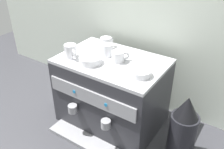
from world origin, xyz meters
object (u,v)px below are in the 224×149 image
object	(u,v)px
ceramic_bowl_1	(141,73)
ceramic_cup_1	(106,44)
ceramic_cup_0	(119,56)
ceramic_cup_2	(71,51)
milk_pitcher	(58,94)
ceramic_bowl_0	(90,60)
ceramic_cup_3	(107,50)
espresso_machine	(112,92)
coffee_grinder	(183,129)

from	to	relation	value
ceramic_bowl_1	ceramic_cup_1	bearing A→B (deg)	153.35
ceramic_cup_0	ceramic_cup_2	xyz separation A→B (m)	(-0.27, -0.11, 0.01)
ceramic_cup_0	milk_pitcher	world-z (taller)	ceramic_cup_0
ceramic_bowl_1	milk_pitcher	bearing A→B (deg)	178.89
ceramic_bowl_0	ceramic_bowl_1	bearing A→B (deg)	6.31
ceramic_cup_1	ceramic_cup_3	world-z (taller)	ceramic_cup_1
espresso_machine	ceramic_cup_0	xyz separation A→B (m)	(0.04, 0.01, 0.27)
espresso_machine	ceramic_bowl_1	xyz separation A→B (m)	(0.23, -0.07, 0.25)
ceramic_cup_3	ceramic_bowl_0	world-z (taller)	ceramic_cup_3
ceramic_cup_0	milk_pitcher	bearing A→B (deg)	-172.95
ceramic_cup_2	ceramic_bowl_1	bearing A→B (deg)	4.97
espresso_machine	ceramic_bowl_0	bearing A→B (deg)	-128.65
ceramic_cup_1	milk_pitcher	xyz separation A→B (m)	(-0.34, -0.16, -0.44)
espresso_machine	ceramic_cup_3	world-z (taller)	ceramic_cup_3
ceramic_cup_0	ceramic_cup_1	distance (m)	0.18
ceramic_bowl_1	coffee_grinder	size ratio (longest dim) A/B	0.27
ceramic_bowl_0	coffee_grinder	distance (m)	0.65
ceramic_cup_1	ceramic_bowl_0	size ratio (longest dim) A/B	0.87
ceramic_cup_0	ceramic_bowl_0	bearing A→B (deg)	-139.41
ceramic_cup_0	ceramic_cup_3	xyz separation A→B (m)	(-0.10, 0.03, 0.01)
ceramic_cup_1	ceramic_bowl_1	world-z (taller)	ceramic_cup_1
espresso_machine	coffee_grinder	xyz separation A→B (m)	(0.49, -0.03, -0.04)
ceramic_cup_2	milk_pitcher	distance (m)	0.49
espresso_machine	coffee_grinder	world-z (taller)	espresso_machine
espresso_machine	ceramic_cup_1	world-z (taller)	ceramic_cup_1
coffee_grinder	ceramic_cup_0	bearing A→B (deg)	175.33
espresso_machine	ceramic_bowl_1	size ratio (longest dim) A/B	5.86
espresso_machine	ceramic_cup_3	bearing A→B (deg)	146.61
ceramic_cup_1	ceramic_bowl_0	distance (m)	0.21
ceramic_cup_2	ceramic_cup_0	bearing A→B (deg)	22.81
ceramic_cup_2	ceramic_bowl_0	size ratio (longest dim) A/B	0.85
ceramic_bowl_0	ceramic_cup_1	bearing A→B (deg)	97.33
milk_pitcher	ceramic_cup_2	bearing A→B (deg)	-13.37
ceramic_bowl_0	ceramic_cup_3	bearing A→B (deg)	79.96
espresso_machine	ceramic_bowl_0	distance (m)	0.28
espresso_machine	ceramic_bowl_0	size ratio (longest dim) A/B	4.98
ceramic_cup_1	coffee_grinder	xyz separation A→B (m)	(0.60, -0.13, -0.32)
coffee_grinder	espresso_machine	bearing A→B (deg)	176.49
ceramic_cup_0	ceramic_cup_2	bearing A→B (deg)	-157.19
ceramic_cup_3	ceramic_bowl_0	distance (m)	0.14
espresso_machine	ceramic_bowl_0	world-z (taller)	ceramic_bowl_0
ceramic_cup_3	coffee_grinder	xyz separation A→B (m)	(0.55, -0.07, -0.31)
ceramic_bowl_0	ceramic_bowl_1	world-z (taller)	ceramic_bowl_0
espresso_machine	milk_pitcher	distance (m)	0.48
ceramic_cup_0	ceramic_bowl_1	size ratio (longest dim) A/B	0.85
milk_pitcher	coffee_grinder	bearing A→B (deg)	1.47
ceramic_cup_0	ceramic_cup_3	bearing A→B (deg)	163.00
ceramic_cup_2	espresso_machine	bearing A→B (deg)	25.46
ceramic_cup_3	ceramic_bowl_1	distance (m)	0.31
ceramic_cup_3	ceramic_cup_2	bearing A→B (deg)	-139.30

